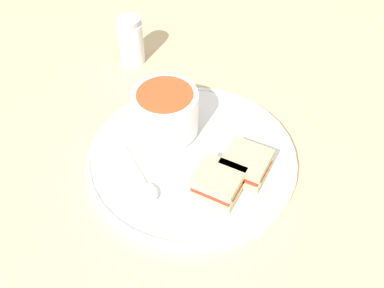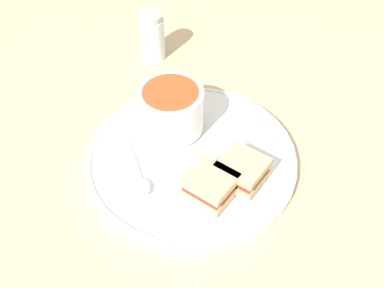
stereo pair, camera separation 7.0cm
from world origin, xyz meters
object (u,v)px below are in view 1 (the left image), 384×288
sandwich_half_far (246,164)px  soup_bowl (163,113)px  spoon (146,187)px  salt_shaker (131,41)px  sandwich_half_near (218,182)px

sandwich_half_far → soup_bowl: bearing=106.3°
soup_bowl → spoon: bearing=-137.2°
sandwich_half_far → salt_shaker: bearing=85.5°
soup_bowl → spoon: soup_bowl is taller
soup_bowl → sandwich_half_near: 0.16m
soup_bowl → sandwich_half_near: soup_bowl is taller
sandwich_half_near → salt_shaker: salt_shaker is taller
sandwich_half_near → salt_shaker: size_ratio=0.89×
salt_shaker → spoon: bearing=-118.6°
spoon → salt_shaker: 0.35m
spoon → sandwich_half_far: size_ratio=1.45×
soup_bowl → salt_shaker: size_ratio=1.10×
sandwich_half_near → sandwich_half_far: same height
sandwich_half_near → salt_shaker: bearing=77.2°
spoon → sandwich_half_near: size_ratio=1.46×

